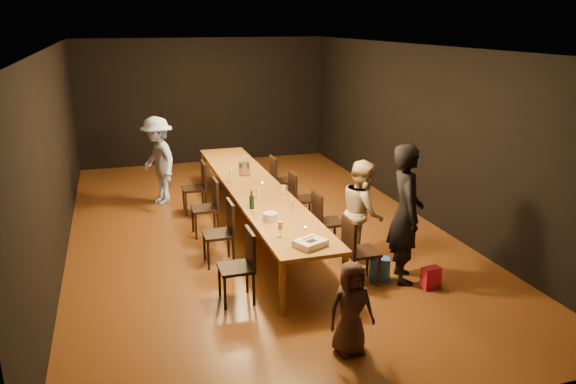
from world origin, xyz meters
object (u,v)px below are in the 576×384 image
object	(u,v)px
table	(255,189)
woman_birthday	(406,214)
chair_right_3	(283,180)
man_blue	(158,161)
chair_right_2	(303,198)
woman_tan	(362,212)
chair_left_3	(194,188)
ice_bucket	(244,169)
plate_stack	(270,217)
chair_left_1	(218,233)
chair_left_2	(205,208)
birthday_cake	(310,243)
chair_right_0	(361,251)
chair_left_0	(236,267)
child	(351,308)
chair_right_1	(329,221)
champagne_bottle	(252,199)

from	to	relation	value
table	woman_birthday	bearing A→B (deg)	-59.59
chair_right_3	man_blue	xyz separation A→B (m)	(-2.25, 0.75, 0.37)
chair_right_2	woman_tan	xyz separation A→B (m)	(0.30, -1.74, 0.30)
chair_left_3	ice_bucket	world-z (taller)	ice_bucket
chair_right_3	woman_birthday	size ratio (longest dim) A/B	0.49
woman_birthday	plate_stack	size ratio (longest dim) A/B	9.11
chair_left_1	chair_left_2	distance (m)	1.20
woman_tan	chair_right_3	bearing A→B (deg)	22.19
birthday_cake	ice_bucket	distance (m)	3.50
chair_left_2	woman_tan	distance (m)	2.67
woman_birthday	plate_stack	distance (m)	1.83
chair_right_0	plate_stack	distance (m)	1.32
chair_right_0	birthday_cake	world-z (taller)	chair_right_0
chair_left_0	woman_birthday	xyz separation A→B (m)	(2.29, -0.06, 0.48)
chair_left_0	child	distance (m)	1.73
chair_left_2	chair_left_3	world-z (taller)	same
chair_right_0	man_blue	world-z (taller)	man_blue
woman_birthday	chair_left_1	bearing A→B (deg)	77.82
woman_birthday	birthday_cake	xyz separation A→B (m)	(-1.42, -0.23, -0.15)
table	child	bearing A→B (deg)	-89.10
chair_left_2	birthday_cake	world-z (taller)	chair_left_2
plate_stack	ice_bucket	distance (m)	2.49
chair_right_2	chair_left_1	size ratio (longest dim) A/B	1.00
chair_left_3	ice_bucket	xyz separation A→B (m)	(0.86, -0.39, 0.39)
man_blue	birthday_cake	distance (m)	4.85
table	chair_left_2	size ratio (longest dim) A/B	6.45
ice_bucket	plate_stack	bearing A→B (deg)	-94.70
chair_left_2	child	size ratio (longest dim) A/B	0.90
chair_left_1	ice_bucket	world-z (taller)	ice_bucket
birthday_cake	plate_stack	world-z (taller)	plate_stack
table	chair_left_1	world-z (taller)	chair_left_1
chair_left_0	chair_left_2	distance (m)	2.40
man_blue	ice_bucket	size ratio (longest dim) A/B	7.81
woman_tan	man_blue	distance (m)	4.49
birthday_cake	chair_left_0	bearing A→B (deg)	137.78
chair_right_1	chair_left_1	distance (m)	1.70
table	woman_tan	distance (m)	2.09
chair_right_2	chair_right_3	world-z (taller)	same
birthday_cake	chair_right_3	bearing A→B (deg)	54.16
woman_tan	child	size ratio (longest dim) A/B	1.48
chair_left_0	champagne_bottle	xyz separation A→B (m)	(0.53, 1.31, 0.43)
woman_birthday	champagne_bottle	size ratio (longest dim) A/B	6.30
man_blue	birthday_cake	bearing A→B (deg)	-1.88
chair_right_1	woman_tan	bearing A→B (deg)	28.99
chair_right_1	chair_left_0	world-z (taller)	same
child	ice_bucket	bearing A→B (deg)	89.83
chair_right_2	child	distance (m)	3.95
chair_right_1	man_blue	size ratio (longest dim) A/B	0.55
chair_right_3	man_blue	size ratio (longest dim) A/B	0.55
chair_right_3	champagne_bottle	bearing A→B (deg)	-27.07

